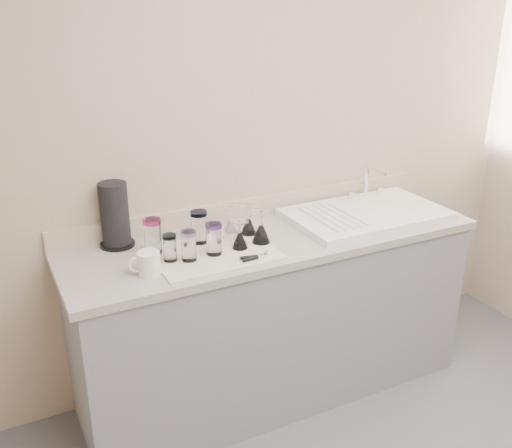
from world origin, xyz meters
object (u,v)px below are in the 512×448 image
sink_unit (366,213)px  tumbler_magenta (170,248)px  tumbler_teal (153,236)px  tumbler_blue (189,246)px  goblet_front_left (240,239)px  goblet_front_right (261,232)px  goblet_back_left (231,227)px  goblet_back_right (249,225)px  tumbler_lavender (214,239)px  tumbler_purple (199,227)px  can_opener (255,257)px  paper_towel_roll (115,216)px  white_mug (148,263)px

sink_unit → tumbler_magenta: 1.11m
sink_unit → tumbler_teal: 1.15m
tumbler_blue → goblet_front_left: size_ratio=1.01×
tumbler_teal → goblet_front_right: 0.50m
goblet_back_left → goblet_back_right: (0.10, 0.00, -0.01)m
goblet_back_right → tumbler_lavender: bearing=-149.3°
tumbler_purple → goblet_back_left: (0.16, -0.01, -0.02)m
sink_unit → can_opener: size_ratio=6.56×
tumbler_purple → goblet_front_left: size_ratio=1.15×
tumbler_purple → tumbler_magenta: 0.23m
tumbler_teal → paper_towel_roll: bearing=125.7°
tumbler_magenta → goblet_front_left: bearing=-2.6°
goblet_back_right → white_mug: goblet_back_right is taller
goblet_front_left → paper_towel_roll: paper_towel_roll is taller
tumbler_magenta → white_mug: tumbler_magenta is taller
goblet_front_left → tumbler_purple: bearing=134.9°
tumbler_blue → tumbler_lavender: 0.12m
tumbler_teal → tumbler_lavender: 0.27m
tumbler_magenta → goblet_back_left: goblet_back_left is taller
sink_unit → tumbler_lavender: 0.91m
goblet_front_right → tumbler_purple: bearing=153.9°
goblet_back_left → can_opener: (-0.01, -0.27, -0.05)m
goblet_back_left → tumbler_lavender: bearing=-136.1°
sink_unit → goblet_front_left: bearing=-174.3°
goblet_back_left → tumbler_purple: bearing=176.3°
goblet_back_right → tumbler_blue: bearing=-157.2°
goblet_front_right → goblet_back_left: bearing=131.3°
tumbler_lavender → goblet_back_left: goblet_back_left is taller
goblet_back_right → goblet_front_left: (-0.11, -0.14, -0.00)m
tumbler_lavender → tumbler_teal: bearing=149.9°
tumbler_teal → goblet_back_right: bearing=0.7°
sink_unit → tumbler_lavender: size_ratio=5.63×
tumbler_blue → white_mug: bearing=-170.2°
goblet_front_left → can_opener: 0.14m
goblet_front_right → white_mug: bearing=-173.3°
white_mug → goblet_front_right: bearing=6.7°
sink_unit → goblet_back_right: 0.67m
goblet_front_right → white_mug: size_ratio=1.11×
tumbler_purple → goblet_back_right: 0.25m
sink_unit → tumbler_teal: (-1.14, 0.05, 0.07)m
tumbler_teal → goblet_back_left: size_ratio=1.01×
goblet_front_left → tumbler_magenta: bearing=177.4°
tumbler_magenta → tumbler_blue: tumbler_blue is taller
tumbler_blue → can_opener: bearing=-24.6°
tumbler_purple → goblet_back_left: bearing=-3.7°
tumbler_purple → goblet_front_left: 0.20m
tumbler_blue → tumbler_lavender: tumbler_lavender is taller
sink_unit → goblet_front_left: 0.78m
tumbler_purple → goblet_front_right: size_ratio=0.99×
goblet_back_left → goblet_front_left: goblet_back_left is taller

